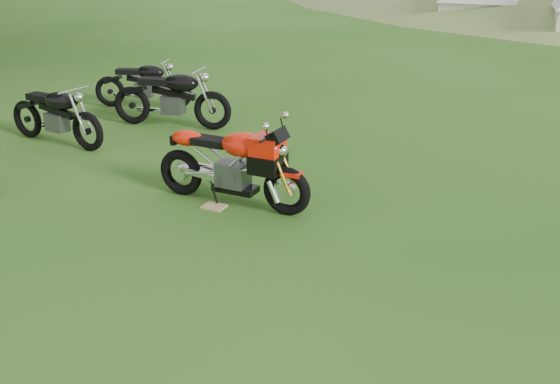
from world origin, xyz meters
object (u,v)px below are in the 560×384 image
(sport_motorcycle, at_px, (231,159))
(plywood_board, at_px, (214,207))
(vintage_moto_d, at_px, (171,96))
(vintage_moto_b, at_px, (55,113))
(vintage_moto_c, at_px, (142,83))

(sport_motorcycle, distance_m, plywood_board, 0.66)
(sport_motorcycle, xyz_separation_m, vintage_moto_d, (-2.38, 2.97, -0.05))
(sport_motorcycle, xyz_separation_m, vintage_moto_b, (-3.71, 1.46, -0.09))
(sport_motorcycle, relative_size, vintage_moto_c, 1.07)
(sport_motorcycle, bearing_deg, plywood_board, -126.87)
(plywood_board, bearing_deg, sport_motorcycle, 45.70)
(plywood_board, distance_m, vintage_moto_b, 3.93)
(plywood_board, relative_size, vintage_moto_b, 0.14)
(vintage_moto_b, relative_size, vintage_moto_c, 1.04)
(sport_motorcycle, distance_m, vintage_moto_b, 3.99)
(plywood_board, relative_size, vintage_moto_c, 0.15)
(vintage_moto_d, bearing_deg, vintage_moto_b, -135.52)
(vintage_moto_b, bearing_deg, vintage_moto_d, 61.02)
(vintage_moto_b, distance_m, vintage_moto_c, 2.60)
(vintage_moto_c, relative_size, vintage_moto_d, 0.89)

